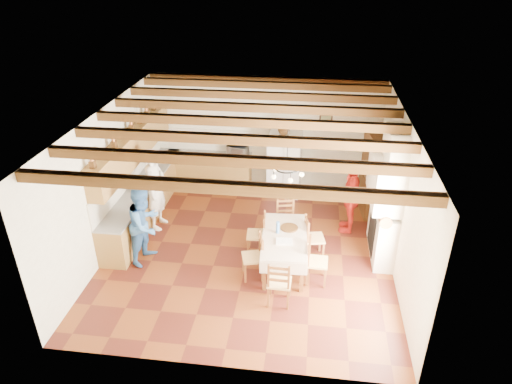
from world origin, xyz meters
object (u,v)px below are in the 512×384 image
chair_left_near (253,256)px  microwave (238,151)px  chair_right_far (314,237)px  person_man (156,189)px  person_woman_blue (145,224)px  refrigerator (285,164)px  chair_right_near (317,261)px  chair_end_near (279,281)px  chair_end_far (286,221)px  hutch (374,173)px  chair_left_far (256,234)px  dining_table (284,239)px  person_woman_red (351,198)px

chair_left_near → microwave: bearing=178.0°
chair_right_far → person_man: person_man is taller
microwave → person_woman_blue: bearing=-98.5°
refrigerator → chair_right_near: (0.91, -3.62, -0.36)m
chair_right_near → refrigerator: bearing=16.3°
chair_left_near → microwave: (-0.93, 3.90, 0.57)m
chair_left_near → microwave: microwave is taller
chair_end_near → chair_end_far: same height
hutch → person_woman_blue: 5.51m
chair_end_near → chair_left_far: bearing=-65.6°
refrigerator → hutch: 2.30m
refrigerator → person_woman_blue: 4.23m
chair_end_near → chair_end_far: size_ratio=1.00×
chair_end_near → microwave: (-1.51, 4.59, 0.57)m
chair_end_far → hutch: bearing=24.4°
microwave → dining_table: bearing=-54.6°
chair_end_far → microwave: (-1.49, 2.49, 0.57)m
refrigerator → chair_end_near: 4.34m
person_woman_blue → refrigerator: bearing=-22.5°
chair_right_far → chair_left_far: bearing=79.4°
chair_right_near → person_man: size_ratio=0.49×
hutch → person_woman_blue: bearing=-157.2°
refrigerator → chair_left_far: bearing=-94.4°
refrigerator → person_woman_blue: (-2.62, -3.31, 0.01)m
refrigerator → chair_right_far: 2.94m
refrigerator → dining_table: bearing=-82.4°
chair_right_far → chair_end_far: bearing=36.2°
hutch → chair_right_near: size_ratio=2.16×
refrigerator → chair_right_near: refrigerator is taller
hutch → refrigerator: bearing=157.4°
chair_left_far → microwave: microwave is taller
chair_left_near → person_woman_blue: bearing=-113.2°
chair_end_near → microwave: bearing=-69.5°
chair_left_far → microwave: (-0.90, 3.08, 0.57)m
hutch → person_man: hutch is taller
chair_left_far → refrigerator: bearing=168.1°
dining_table → chair_left_near: chair_left_near is taller
chair_left_near → hutch: bearing=124.0°
chair_end_near → dining_table: bearing=-88.0°
chair_end_far → microwave: size_ratio=1.81×
refrigerator → person_man: 3.46m
chair_left_near → chair_end_near: (0.58, -0.69, 0.00)m
hutch → chair_left_near: size_ratio=2.16×
refrigerator → person_woman_red: bearing=-41.7°
chair_left_near → refrigerator: bearing=159.0°
dining_table → chair_left_near: size_ratio=1.83×
hutch → person_woman_red: hutch is taller
hutch → microwave: (-3.48, 0.92, 0.01)m
person_woman_blue → hutch: bearing=-45.3°
refrigerator → chair_left_near: 3.66m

